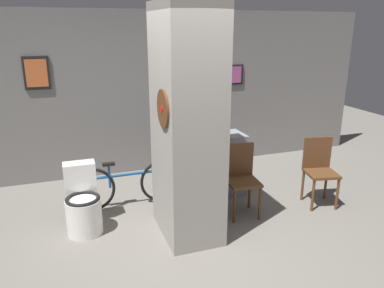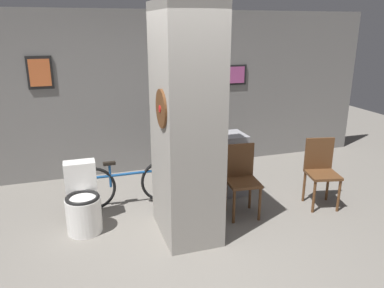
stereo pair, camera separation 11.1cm
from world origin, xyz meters
name	(u,v)px [view 2 (the right image)]	position (x,y,z in m)	size (l,w,h in m)	color
ground_plane	(201,251)	(0.00, 0.00, 0.00)	(14.00, 14.00, 0.00)	slate
wall_back	(148,93)	(0.00, 2.63, 1.30)	(8.00, 0.09, 2.60)	gray
pillar_center	(186,126)	(-0.02, 0.47, 1.30)	(0.64, 0.93, 2.60)	gray
counter_shelf	(202,167)	(0.47, 1.32, 0.45)	(1.26, 0.44, 0.89)	gray
toilet	(83,204)	(-1.18, 0.89, 0.33)	(0.41, 0.57, 0.79)	white
chair_near_pillar	(241,177)	(0.78, 0.68, 0.51)	(0.43, 0.43, 0.92)	brown
chair_by_doorway	(321,169)	(1.92, 0.59, 0.51)	(0.47, 0.47, 0.92)	brown
bicycle	(129,184)	(-0.57, 1.35, 0.32)	(1.55, 0.42, 0.66)	black
bottle_tall	(196,128)	(0.40, 1.35, 1.01)	(0.07, 0.07, 0.31)	olive
bottle_short	(191,133)	(0.29, 1.24, 0.98)	(0.07, 0.07, 0.25)	silver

